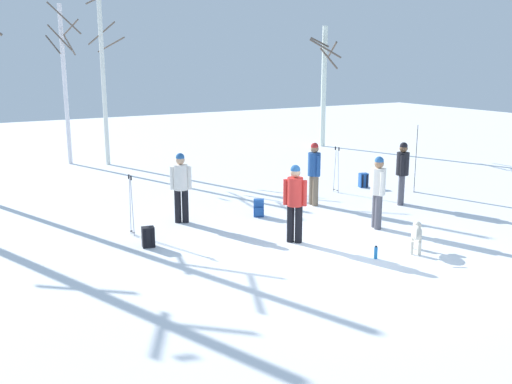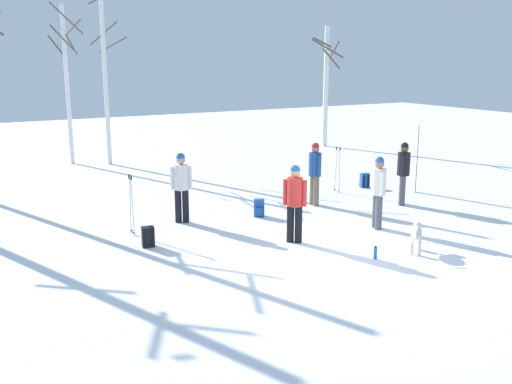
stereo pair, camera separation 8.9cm
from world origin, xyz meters
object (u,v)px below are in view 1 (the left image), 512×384
at_px(dog, 417,233).
at_px(ski_pair_planted_0, 416,159).
at_px(person_2, 314,170).
at_px(ski_poles_1, 131,203).
at_px(person_0, 402,169).
at_px(person_3, 181,183).
at_px(birch_tree_3, 103,61).
at_px(backpack_2, 363,180).
at_px(ski_poles_0, 337,168).
at_px(water_bottle_0, 376,253).
at_px(birch_tree_4, 324,84).
at_px(birch_tree_2, 65,80).
at_px(person_4, 378,188).
at_px(backpack_1, 148,237).
at_px(person_1, 295,198).
at_px(backpack_0, 259,208).

xyz_separation_m(dog, ski_pair_planted_0, (3.94, 3.99, 0.61)).
bearing_deg(person_2, ski_poles_1, -177.99).
xyz_separation_m(person_0, person_3, (-5.90, 1.35, 0.00)).
height_order(person_3, birch_tree_3, birch_tree_3).
height_order(person_3, ski_pair_planted_0, ski_pair_planted_0).
distance_m(person_0, backpack_2, 2.39).
bearing_deg(ski_poles_1, ski_poles_0, 9.44).
xyz_separation_m(water_bottle_0, birch_tree_4, (8.13, 12.76, 2.66)).
relative_size(ski_poles_0, birch_tree_2, 0.24).
relative_size(ski_poles_1, water_bottle_0, 5.16).
bearing_deg(person_3, dog, -53.11).
height_order(person_2, ski_pair_planted_0, ski_pair_planted_0).
height_order(ski_poles_1, water_bottle_0, ski_poles_1).
relative_size(person_2, person_4, 1.00).
distance_m(person_4, backpack_1, 5.38).
bearing_deg(person_4, person_1, 177.97).
relative_size(person_1, ski_poles_1, 1.24).
bearing_deg(backpack_1, water_bottle_0, -39.32).
bearing_deg(ski_poles_1, person_2, 2.01).
bearing_deg(person_4, person_0, 33.59).
xyz_separation_m(ski_pair_planted_0, backpack_2, (-0.85, 1.32, -0.79)).
height_order(person_3, person_4, same).
height_order(person_3, ski_poles_1, person_3).
height_order(dog, ski_pair_planted_0, ski_pair_planted_0).
height_order(dog, birch_tree_4, birch_tree_4).
xyz_separation_m(ski_poles_0, birch_tree_2, (-5.72, 8.84, 2.37)).
relative_size(person_1, backpack_1, 3.90).
bearing_deg(birch_tree_2, ski_poles_0, -57.07).
height_order(person_4, backpack_0, person_4).
distance_m(backpack_2, birch_tree_2, 11.47).
bearing_deg(birch_tree_3, person_3, -94.91).
bearing_deg(backpack_2, backpack_1, -164.02).
xyz_separation_m(person_1, backpack_1, (-2.87, 1.29, -0.77)).
height_order(person_4, backpack_1, person_4).
height_order(person_1, water_bottle_0, person_1).
relative_size(person_3, ski_poles_1, 1.24).
height_order(person_4, ski_poles_1, person_4).
bearing_deg(ski_poles_1, dog, -40.72).
bearing_deg(ski_poles_1, backpack_0, -1.29).
distance_m(backpack_2, birch_tree_4, 8.90).
bearing_deg(birch_tree_2, person_0, -59.79).
bearing_deg(water_bottle_0, birch_tree_3, 96.79).
relative_size(ski_pair_planted_0, water_bottle_0, 7.48).
distance_m(dog, ski_poles_0, 5.53).
bearing_deg(birch_tree_4, person_1, -128.98).
height_order(person_2, backpack_0, person_2).
bearing_deg(person_0, ski_pair_planted_0, 32.50).
height_order(backpack_1, birch_tree_2, birch_tree_2).
bearing_deg(dog, ski_pair_planted_0, 45.42).
height_order(person_0, birch_tree_3, birch_tree_3).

